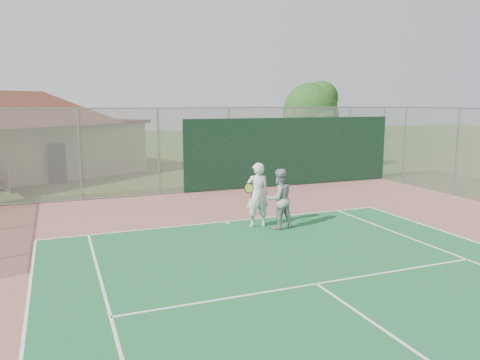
% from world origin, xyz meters
% --- Properties ---
extents(back_fence, '(20.08, 0.11, 3.53)m').
position_xyz_m(back_fence, '(2.11, 16.98, 1.67)').
color(back_fence, gray).
rests_on(back_fence, ground).
extents(side_fence_right, '(0.08, 9.00, 3.50)m').
position_xyz_m(side_fence_right, '(10.00, 12.50, 1.75)').
color(side_fence_right, gray).
rests_on(side_fence_right, ground).
extents(clubhouse, '(13.96, 12.05, 5.07)m').
position_xyz_m(clubhouse, '(-6.59, 24.94, 2.58)').
color(clubhouse, tan).
rests_on(clubhouse, ground).
extents(tree, '(3.50, 3.32, 4.88)m').
position_xyz_m(tree, '(8.39, 21.12, 3.21)').
color(tree, '#342013').
rests_on(tree, ground).
extents(player_white_front, '(0.95, 0.67, 1.94)m').
position_xyz_m(player_white_front, '(0.69, 11.01, 0.97)').
color(player_white_front, silver).
rests_on(player_white_front, ground).
extents(player_grey_back, '(0.94, 0.78, 1.78)m').
position_xyz_m(player_grey_back, '(1.20, 10.58, 0.89)').
color(player_grey_back, '#97999B').
rests_on(player_grey_back, ground).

